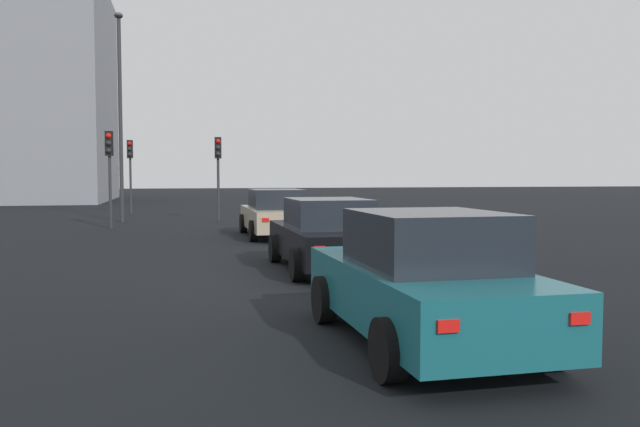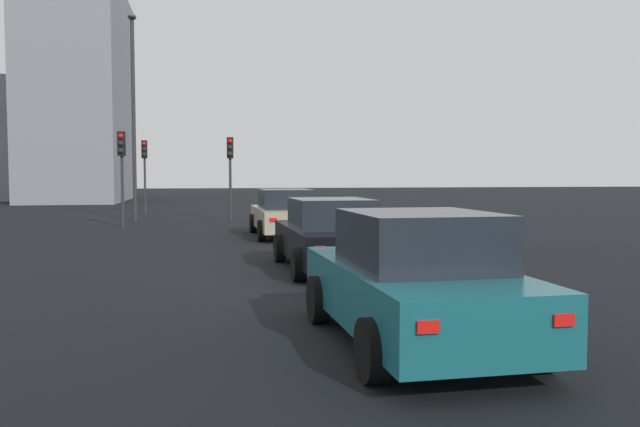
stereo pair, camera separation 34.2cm
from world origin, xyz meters
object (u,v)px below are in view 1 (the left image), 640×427
Objects in this scene: traffic_light_near_right at (109,158)px; street_lamp_kerbside at (120,102)px; traffic_light_near_left at (130,161)px; car_black_left_second at (326,235)px; car_teal_left_third at (424,281)px; traffic_light_far_left at (218,161)px; car_beige_left_lead at (276,214)px.

street_lamp_kerbside reaches higher than traffic_light_near_right.
traffic_light_near_left is at bearing 0.56° from street_lamp_kerbside.
traffic_light_near_right is at bearing 24.65° from car_black_left_second.
car_teal_left_third is 18.71m from traffic_light_near_right.
traffic_light_far_left is (20.89, 1.29, 1.82)m from car_teal_left_third.
traffic_light_far_left is 4.67m from street_lamp_kerbside.
traffic_light_far_left is (7.26, 1.44, 1.84)m from car_beige_left_lead.
car_black_left_second is at bearing -3.04° from car_teal_left_third.
traffic_light_far_left is (14.79, 1.45, 1.85)m from car_black_left_second.
traffic_light_far_left reaches higher than car_teal_left_third.
traffic_light_near_left is at bearing 14.23° from car_black_left_second.
car_black_left_second is at bearing 27.33° from traffic_light_near_right.
car_black_left_second is 1.25× the size of traffic_light_near_right.
car_teal_left_third is at bearing 12.44° from traffic_light_near_left.
car_beige_left_lead is at bearing 54.92° from traffic_light_near_right.
car_teal_left_third is (-13.64, 0.15, 0.02)m from car_beige_left_lead.
traffic_light_far_left reaches higher than car_black_left_second.
traffic_light_near_left is (13.02, 5.47, 1.93)m from car_beige_left_lead.
car_beige_left_lead is 7.53m from car_black_left_second.
traffic_light_near_left is 0.43× the size of street_lamp_kerbside.
street_lamp_kerbside is (21.17, 5.27, 4.24)m from car_teal_left_third.
traffic_light_near_left is 8.84m from traffic_light_near_right.
traffic_light_near_left is (26.66, 5.33, 1.91)m from car_teal_left_third.
car_beige_left_lead is 1.07× the size of car_black_left_second.
street_lamp_kerbside is at bearing 19.11° from car_black_left_second.
car_teal_left_third is 27.25m from traffic_light_near_left.
car_beige_left_lead is at bearing 23.95° from traffic_light_near_left.
car_beige_left_lead is 1.34× the size of traffic_light_near_right.
street_lamp_kerbside is (0.27, 3.98, 2.41)m from traffic_light_far_left.
car_beige_left_lead is 13.64m from car_teal_left_third.
traffic_light_near_right is 0.41× the size of street_lamp_kerbside.
car_black_left_second is 1.25× the size of traffic_light_far_left.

